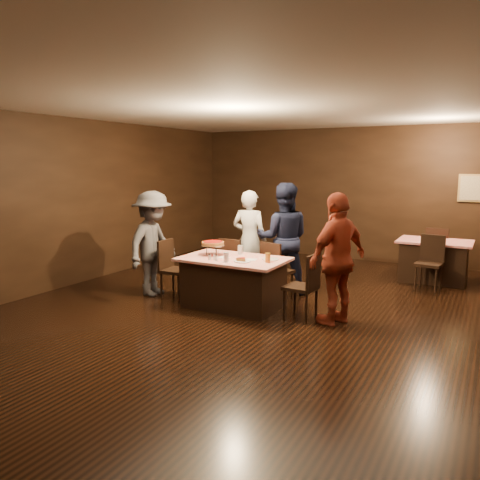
# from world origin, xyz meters

# --- Properties ---
(room) EXTENTS (10.00, 10.04, 3.02)m
(room) POSITION_xyz_m (0.00, 0.01, 2.14)
(room) COLOR black
(room) RESTS_ON ground
(main_table) EXTENTS (1.60, 1.00, 0.77)m
(main_table) POSITION_xyz_m (-0.75, 0.45, 0.39)
(main_table) COLOR red
(main_table) RESTS_ON ground
(back_table) EXTENTS (1.30, 0.90, 0.77)m
(back_table) POSITION_xyz_m (1.74, 3.69, 0.39)
(back_table) COLOR red
(back_table) RESTS_ON ground
(chair_far_left) EXTENTS (0.42, 0.42, 0.95)m
(chair_far_left) POSITION_xyz_m (-1.15, 1.20, 0.47)
(chair_far_left) COLOR black
(chair_far_left) RESTS_ON ground
(chair_far_right) EXTENTS (0.51, 0.51, 0.95)m
(chair_far_right) POSITION_xyz_m (-0.35, 1.20, 0.47)
(chair_far_right) COLOR black
(chair_far_right) RESTS_ON ground
(chair_end_left) EXTENTS (0.44, 0.44, 0.95)m
(chair_end_left) POSITION_xyz_m (-1.85, 0.45, 0.47)
(chair_end_left) COLOR black
(chair_end_left) RESTS_ON ground
(chair_end_right) EXTENTS (0.45, 0.45, 0.95)m
(chair_end_right) POSITION_xyz_m (0.35, 0.45, 0.47)
(chair_end_right) COLOR black
(chair_end_right) RESTS_ON ground
(chair_back_near) EXTENTS (0.47, 0.47, 0.95)m
(chair_back_near) POSITION_xyz_m (1.74, 2.99, 0.47)
(chair_back_near) COLOR black
(chair_back_near) RESTS_ON ground
(chair_back_far) EXTENTS (0.45, 0.45, 0.95)m
(chair_back_far) POSITION_xyz_m (1.74, 4.29, 0.47)
(chair_back_far) COLOR black
(chair_back_far) RESTS_ON ground
(diner_white_jacket) EXTENTS (0.67, 0.48, 1.74)m
(diner_white_jacket) POSITION_xyz_m (-1.08, 1.59, 0.87)
(diner_white_jacket) COLOR silver
(diner_white_jacket) RESTS_ON ground
(diner_navy_hoodie) EXTENTS (1.12, 1.02, 1.88)m
(diner_navy_hoodie) POSITION_xyz_m (-0.43, 1.58, 0.94)
(diner_navy_hoodie) COLOR black
(diner_navy_hoodie) RESTS_ON ground
(diner_grey_knit) EXTENTS (0.71, 1.16, 1.75)m
(diner_grey_knit) POSITION_xyz_m (-2.27, 0.40, 0.87)
(diner_grey_knit) COLOR #4D4C50
(diner_grey_knit) RESTS_ON ground
(diner_red_shirt) EXTENTS (0.81, 1.15, 1.82)m
(diner_red_shirt) POSITION_xyz_m (0.86, 0.49, 0.91)
(diner_red_shirt) COLOR #97331D
(diner_red_shirt) RESTS_ON ground
(pizza_stand) EXTENTS (0.38, 0.38, 0.22)m
(pizza_stand) POSITION_xyz_m (-1.15, 0.50, 0.95)
(pizza_stand) COLOR black
(pizza_stand) RESTS_ON main_table
(plate_with_slice) EXTENTS (0.25, 0.25, 0.06)m
(plate_with_slice) POSITION_xyz_m (-0.50, 0.27, 0.80)
(plate_with_slice) COLOR white
(plate_with_slice) RESTS_ON main_table
(plate_empty) EXTENTS (0.25, 0.25, 0.01)m
(plate_empty) POSITION_xyz_m (-0.20, 0.60, 0.78)
(plate_empty) COLOR white
(plate_empty) RESTS_ON main_table
(glass_front_left) EXTENTS (0.08, 0.08, 0.14)m
(glass_front_left) POSITION_xyz_m (-0.70, 0.15, 0.84)
(glass_front_left) COLOR silver
(glass_front_left) RESTS_ON main_table
(glass_amber) EXTENTS (0.08, 0.08, 0.14)m
(glass_amber) POSITION_xyz_m (-0.15, 0.40, 0.84)
(glass_amber) COLOR #BF7F26
(glass_amber) RESTS_ON main_table
(glass_back) EXTENTS (0.08, 0.08, 0.14)m
(glass_back) POSITION_xyz_m (-0.80, 0.75, 0.84)
(glass_back) COLOR silver
(glass_back) RESTS_ON main_table
(condiments) EXTENTS (0.17, 0.10, 0.09)m
(condiments) POSITION_xyz_m (-0.93, 0.16, 0.82)
(condiments) COLOR silver
(condiments) RESTS_ON main_table
(napkin_center) EXTENTS (0.19, 0.19, 0.01)m
(napkin_center) POSITION_xyz_m (-0.45, 0.45, 0.77)
(napkin_center) COLOR white
(napkin_center) RESTS_ON main_table
(napkin_left) EXTENTS (0.21, 0.21, 0.01)m
(napkin_left) POSITION_xyz_m (-0.90, 0.40, 0.77)
(napkin_left) COLOR white
(napkin_left) RESTS_ON main_table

